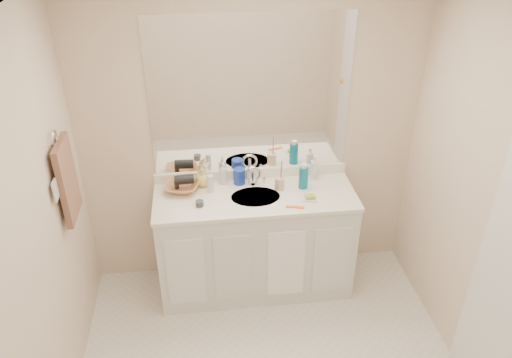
{
  "coord_description": "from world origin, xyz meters",
  "views": [
    {
      "loc": [
        -0.38,
        -2.11,
        2.89
      ],
      "look_at": [
        0.0,
        0.97,
        1.05
      ],
      "focal_mm": 35.0,
      "sensor_mm": 36.0,
      "label": 1
    }
  ],
  "objects": [
    {
      "name": "mouthwash_bottle",
      "position": [
        0.38,
        1.09,
        0.96
      ],
      "size": [
        0.09,
        0.09,
        0.17
      ],
      "primitive_type": "cylinder",
      "rotation": [
        0.0,
        0.0,
        0.26
      ],
      "color": "#0B6A8C",
      "rests_on": "countertop"
    },
    {
      "name": "soap_dish",
      "position": [
        0.39,
        0.91,
        0.89
      ],
      "size": [
        0.12,
        0.1,
        0.01
      ],
      "primitive_type": "cube",
      "rotation": [
        0.0,
        0.0,
        -0.25
      ],
      "color": "white",
      "rests_on": "countertop"
    },
    {
      "name": "green_soap",
      "position": [
        0.39,
        0.91,
        0.9
      ],
      "size": [
        0.07,
        0.05,
        0.02
      ],
      "primitive_type": "cube",
      "rotation": [
        0.0,
        0.0,
        0.1
      ],
      "color": "#96BB2D",
      "rests_on": "soap_dish"
    },
    {
      "name": "wicker_basket",
      "position": [
        -0.54,
        1.17,
        0.91
      ],
      "size": [
        0.3,
        0.3,
        0.06
      ],
      "primitive_type": "imported",
      "rotation": [
        0.0,
        0.0,
        -0.17
      ],
      "color": "#B67849",
      "rests_on": "countertop"
    },
    {
      "name": "orange_comb",
      "position": [
        0.27,
        0.83,
        0.88
      ],
      "size": [
        0.14,
        0.06,
        0.01
      ],
      "primitive_type": "cube",
      "rotation": [
        0.0,
        0.0,
        -0.26
      ],
      "color": "orange",
      "rests_on": "countertop"
    },
    {
      "name": "sink_basin",
      "position": [
        0.0,
        1.0,
        0.87
      ],
      "size": [
        0.37,
        0.37,
        0.02
      ],
      "primitive_type": "cylinder",
      "color": "beige",
      "rests_on": "countertop"
    },
    {
      "name": "hair_dryer",
      "position": [
        -0.52,
        1.17,
        0.97
      ],
      "size": [
        0.15,
        0.08,
        0.07
      ],
      "primitive_type": "cylinder",
      "rotation": [
        0.0,
        1.57,
        0.06
      ],
      "color": "black",
      "rests_on": "wicker_basket"
    },
    {
      "name": "switch_plate",
      "position": [
        -1.27,
        0.57,
        1.3
      ],
      "size": [
        0.01,
        0.08,
        0.13
      ],
      "primitive_type": "cube",
      "color": "silver",
      "rests_on": "wall_left"
    },
    {
      "name": "ceiling",
      "position": [
        0.0,
        0.0,
        2.4
      ],
      "size": [
        2.6,
        2.6,
        0.02
      ],
      "primitive_type": "cube",
      "color": "white",
      "rests_on": "wall_back"
    },
    {
      "name": "wall_right",
      "position": [
        1.3,
        0.0,
        1.2
      ],
      "size": [
        0.02,
        2.6,
        2.4
      ],
      "primitive_type": "cube",
      "color": "beige",
      "rests_on": "floor"
    },
    {
      "name": "clear_pump_bottle",
      "position": [
        0.49,
        1.22,
        0.96
      ],
      "size": [
        0.07,
        0.07,
        0.15
      ],
      "primitive_type": "cylinder",
      "rotation": [
        0.0,
        0.0,
        0.16
      ],
      "color": "white",
      "rests_on": "countertop"
    },
    {
      "name": "soap_bottle_cream",
      "position": [
        -0.37,
        1.23,
        0.97
      ],
      "size": [
        0.1,
        0.1,
        0.17
      ],
      "primitive_type": "imported",
      "rotation": [
        0.0,
        0.0,
        0.36
      ],
      "color": "beige",
      "rests_on": "countertop"
    },
    {
      "name": "mirror",
      "position": [
        0.0,
        1.29,
        1.56
      ],
      "size": [
        1.48,
        0.01,
        1.2
      ],
      "primitive_type": "cube",
      "color": "white",
      "rests_on": "wall_back"
    },
    {
      "name": "blue_mug",
      "position": [
        -0.1,
        1.21,
        0.94
      ],
      "size": [
        0.12,
        0.12,
        0.13
      ],
      "primitive_type": "cylinder",
      "rotation": [
        0.0,
        0.0,
        0.43
      ],
      "color": "#17329F",
      "rests_on": "countertop"
    },
    {
      "name": "towel_ring",
      "position": [
        -1.27,
        0.77,
        1.55
      ],
      "size": [
        0.01,
        0.11,
        0.11
      ],
      "primitive_type": "torus",
      "rotation": [
        0.0,
        1.57,
        0.0
      ],
      "color": "silver",
      "rests_on": "wall_left"
    },
    {
      "name": "faucet",
      "position": [
        0.0,
        1.18,
        0.94
      ],
      "size": [
        0.02,
        0.02,
        0.11
      ],
      "primitive_type": "cylinder",
      "color": "silver",
      "rests_on": "countertop"
    },
    {
      "name": "tan_cup",
      "position": [
        0.2,
        1.09,
        0.93
      ],
      "size": [
        0.08,
        0.08,
        0.1
      ],
      "primitive_type": "cylinder",
      "rotation": [
        0.0,
        0.0,
        0.08
      ],
      "color": "beige",
      "rests_on": "countertop"
    },
    {
      "name": "vanity_cabinet",
      "position": [
        0.0,
        1.02,
        0.42
      ],
      "size": [
        1.5,
        0.55,
        0.85
      ],
      "primitive_type": "cube",
      "color": "silver",
      "rests_on": "floor"
    },
    {
      "name": "extra_white_bottle",
      "position": [
        -0.33,
        1.11,
        0.95
      ],
      "size": [
        0.06,
        0.06,
        0.14
      ],
      "primitive_type": "cylinder",
      "rotation": [
        0.0,
        0.0,
        0.34
      ],
      "color": "silver",
      "rests_on": "countertop"
    },
    {
      "name": "wall_back",
      "position": [
        0.0,
        1.3,
        1.2
      ],
      "size": [
        2.6,
        0.02,
        2.4
      ],
      "primitive_type": "cube",
      "color": "beige",
      "rests_on": "floor"
    },
    {
      "name": "backsplash",
      "position": [
        0.0,
        1.29,
        0.92
      ],
      "size": [
        1.52,
        0.03,
        0.08
      ],
      "primitive_type": "cube",
      "color": "white",
      "rests_on": "countertop"
    },
    {
      "name": "hand_towel",
      "position": [
        -1.25,
        0.77,
        1.25
      ],
      "size": [
        0.04,
        0.32,
        0.55
      ],
      "primitive_type": "cube",
      "color": "brown",
      "rests_on": "towel_ring"
    },
    {
      "name": "dark_jar",
      "position": [
        -0.42,
        0.93,
        0.9
      ],
      "size": [
        0.07,
        0.07,
        0.04
      ],
      "primitive_type": "cylinder",
      "rotation": [
        0.0,
        0.0,
        -0.28
      ],
      "color": "#38383F",
      "rests_on": "countertop"
    },
    {
      "name": "soap_bottle_yellow",
      "position": [
        -0.38,
        1.22,
        0.96
      ],
      "size": [
        0.14,
        0.14,
        0.15
      ],
      "primitive_type": "imported",
      "rotation": [
        0.0,
        0.0,
        -0.26
      ],
      "color": "#F5D15F",
      "rests_on": "countertop"
    },
    {
      "name": "toothbrush",
      "position": [
        0.21,
        1.09,
        1.03
      ],
      "size": [
        0.01,
        0.04,
        0.21
      ],
      "primitive_type": "cylinder",
      "rotation": [
        0.14,
        0.0,
        0.1
      ],
      "color": "#E83D9F",
      "rests_on": "tan_cup"
    },
    {
      "name": "soap_bottle_white",
      "position": [
        -0.22,
        1.23,
        0.97
      ],
      "size": [
        0.09,
        0.09,
        0.18
      ],
      "primitive_type": "imported",
      "rotation": [
        0.0,
        0.0,
        0.33
      ],
      "color": "silver",
      "rests_on": "countertop"
    },
    {
      "name": "countertop",
      "position": [
        0.0,
        1.02,
        0.86
      ],
      "size": [
        1.52,
        0.57,
        0.03
      ],
      "primitive_type": "cube",
      "color": "white",
      "rests_on": "vanity_cabinet"
    },
    {
      "name": "wall_left",
      "position": [
        -1.3,
        0.0,
        1.2
      ],
      "size": [
        0.02,
        2.6,
        2.4
      ],
      "primitive_type": "cube",
      "color": "beige",
      "rests_on": "floor"
    }
  ]
}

